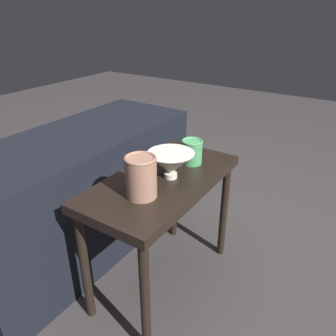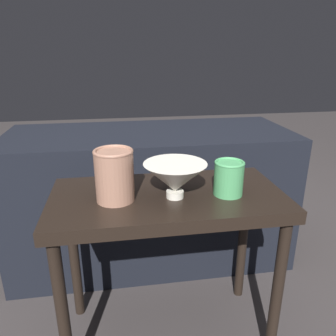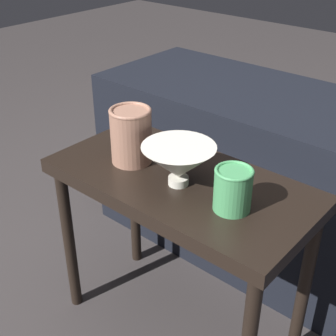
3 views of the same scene
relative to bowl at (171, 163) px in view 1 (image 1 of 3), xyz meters
name	(u,v)px [view 1 (image 1 of 3)]	position (x,y,z in m)	size (l,w,h in m)	color
ground_plane	(163,279)	(-0.02, 0.03, -0.62)	(8.00, 8.00, 0.00)	#383333
table	(162,193)	(-0.02, 0.03, -0.14)	(0.73, 0.37, 0.56)	black
couch_backdrop	(81,193)	(-0.02, 0.54, -0.31)	(1.28, 0.50, 0.63)	black
bowl	(171,163)	(0.00, 0.00, 0.00)	(0.19, 0.19, 0.11)	silver
vase_textured_left	(141,176)	(-0.18, 0.01, 0.02)	(0.12, 0.12, 0.16)	#996B56
vase_colorful_right	(192,151)	(0.17, 0.00, -0.01)	(0.09, 0.09, 0.11)	#47995B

